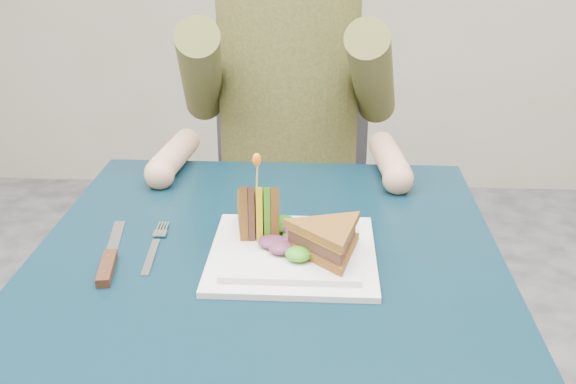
# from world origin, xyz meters

# --- Properties ---
(table) EXTENTS (0.75, 0.75, 0.73)m
(table) POSITION_xyz_m (0.00, 0.00, 0.65)
(table) COLOR black
(table) RESTS_ON ground
(chair) EXTENTS (0.42, 0.40, 0.93)m
(chair) POSITION_xyz_m (0.00, 0.72, 0.54)
(chair) COLOR #47474C
(chair) RESTS_ON ground
(diner) EXTENTS (0.54, 0.59, 0.74)m
(diner) POSITION_xyz_m (-0.00, 0.60, 0.91)
(diner) COLOR #4B4B22
(diner) RESTS_ON chair
(plate) EXTENTS (0.26, 0.26, 0.02)m
(plate) POSITION_xyz_m (0.04, -0.04, 0.74)
(plate) COLOR white
(plate) RESTS_ON table
(sandwich_flat) EXTENTS (0.20, 0.20, 0.05)m
(sandwich_flat) POSITION_xyz_m (0.10, -0.07, 0.78)
(sandwich_flat) COLOR brown
(sandwich_flat) RESTS_ON plate
(sandwich_upright) EXTENTS (0.09, 0.14, 0.14)m
(sandwich_upright) POSITION_xyz_m (-0.02, 0.00, 0.78)
(sandwich_upright) COLOR brown
(sandwich_upright) RESTS_ON plate
(fork) EXTENTS (0.03, 0.18, 0.01)m
(fork) POSITION_xyz_m (-0.18, -0.03, 0.73)
(fork) COLOR silver
(fork) RESTS_ON table
(knife) EXTENTS (0.06, 0.22, 0.02)m
(knife) POSITION_xyz_m (-0.24, -0.08, 0.74)
(knife) COLOR silver
(knife) RESTS_ON table
(toothpick) EXTENTS (0.01, 0.01, 0.06)m
(toothpick) POSITION_xyz_m (-0.02, 0.00, 0.85)
(toothpick) COLOR tan
(toothpick) RESTS_ON sandwich_upright
(toothpick_frill) EXTENTS (0.01, 0.01, 0.02)m
(toothpick_frill) POSITION_xyz_m (-0.02, 0.00, 0.88)
(toothpick_frill) COLOR orange
(toothpick_frill) RESTS_ON sandwich_upright
(lettuce_spill) EXTENTS (0.15, 0.13, 0.02)m
(lettuce_spill) POSITION_xyz_m (0.05, -0.03, 0.76)
(lettuce_spill) COLOR #337A14
(lettuce_spill) RESTS_ON plate
(onion_ring) EXTENTS (0.04, 0.04, 0.02)m
(onion_ring) POSITION_xyz_m (0.06, -0.04, 0.77)
(onion_ring) COLOR #9E4C7A
(onion_ring) RESTS_ON plate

